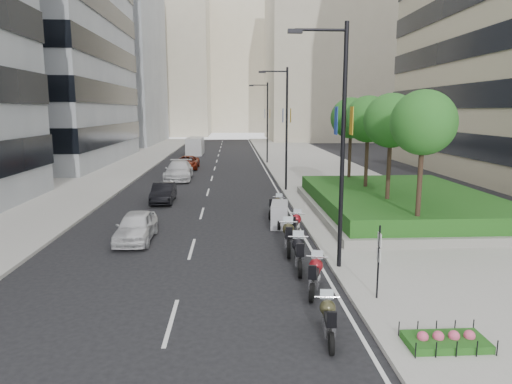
{
  "coord_description": "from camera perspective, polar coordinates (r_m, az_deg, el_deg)",
  "views": [
    {
      "loc": [
        0.28,
        -15.31,
        5.97
      ],
      "look_at": [
        1.46,
        6.76,
        2.0
      ],
      "focal_mm": 32.0,
      "sensor_mm": 36.0,
      "label": 1
    }
  ],
  "objects": [
    {
      "name": "ground",
      "position": [
        16.43,
        -3.9,
        -11.14
      ],
      "size": [
        160.0,
        160.0,
        0.0
      ],
      "primitive_type": "plane",
      "color": "black",
      "rests_on": "ground"
    },
    {
      "name": "motorcycle_6",
      "position": [
        25.81,
        2.52,
        -1.89
      ],
      "size": [
        1.06,
        2.03,
        1.08
      ],
      "rotation": [
        0.0,
        0.0,
        1.15
      ],
      "color": "black",
      "rests_on": "ground"
    },
    {
      "name": "motorcycle_4",
      "position": [
        21.78,
        4.96,
        -4.19
      ],
      "size": [
        0.9,
        2.1,
        1.08
      ],
      "rotation": [
        0.0,
        0.0,
        1.26
      ],
      "color": "black",
      "rests_on": "ground"
    },
    {
      "name": "motorcycle_2",
      "position": [
        17.45,
        5.38,
        -7.7
      ],
      "size": [
        0.78,
        2.35,
        1.17
      ],
      "rotation": [
        0.0,
        0.0,
        1.48
      ],
      "color": "black",
      "rests_on": "ground"
    },
    {
      "name": "building_cream_centre",
      "position": [
        135.95,
        -2.42,
        15.67
      ],
      "size": [
        30.0,
        24.0,
        38.0
      ],
      "primitive_type": "cube",
      "color": "#B7AD93",
      "rests_on": "ground"
    },
    {
      "name": "motorcycle_0",
      "position": [
        12.59,
        9.02,
        -15.52
      ],
      "size": [
        0.67,
        2.02,
        1.0
      ],
      "rotation": [
        0.0,
        0.0,
        1.47
      ],
      "color": "black",
      "rests_on": "ground"
    },
    {
      "name": "delivery_van",
      "position": [
        62.87,
        -7.64,
        5.63
      ],
      "size": [
        2.17,
        5.54,
        2.31
      ],
      "rotation": [
        0.0,
        0.0,
        -0.01
      ],
      "color": "#AFAFB1",
      "rests_on": "ground"
    },
    {
      "name": "tree_0",
      "position": [
        21.0,
        20.19,
        8.08
      ],
      "size": [
        2.8,
        2.8,
        6.3
      ],
      "color": "#332319",
      "rests_on": "planter"
    },
    {
      "name": "hedge",
      "position": [
        27.57,
        17.63,
        -0.79
      ],
      "size": [
        9.4,
        13.4,
        0.8
      ],
      "primitive_type": "cube",
      "color": "#234E16",
      "rests_on": "planter"
    },
    {
      "name": "lamp_post_2",
      "position": [
        51.46,
        1.25,
        9.17
      ],
      "size": [
        2.34,
        0.45,
        9.0
      ],
      "color": "black",
      "rests_on": "ground"
    },
    {
      "name": "car_d",
      "position": [
        47.65,
        -8.55,
        3.67
      ],
      "size": [
        2.22,
        4.79,
        1.33
      ],
      "primitive_type": "imported",
      "rotation": [
        0.0,
        0.0,
        -0.0
      ],
      "color": "maroon",
      "rests_on": "ground"
    },
    {
      "name": "tree_1",
      "position": [
        24.72,
        16.54,
        8.5
      ],
      "size": [
        2.8,
        2.8,
        6.3
      ],
      "color": "#332319",
      "rests_on": "planter"
    },
    {
      "name": "tree_2",
      "position": [
        28.53,
        13.85,
        8.79
      ],
      "size": [
        2.8,
        2.8,
        6.3
      ],
      "color": "#332319",
      "rests_on": "planter"
    },
    {
      "name": "car_c",
      "position": [
        40.26,
        -9.63,
        2.67
      ],
      "size": [
        2.37,
        5.6,
        1.61
      ],
      "primitive_type": "imported",
      "rotation": [
        0.0,
        0.0,
        0.02
      ],
      "color": "silver",
      "rests_on": "ground"
    },
    {
      "name": "sidewalk_left",
      "position": [
        47.31,
        -18.1,
        2.52
      ],
      "size": [
        8.0,
        100.0,
        0.15
      ],
      "primitive_type": "cube",
      "color": "#9E9B93",
      "rests_on": "ground"
    },
    {
      "name": "lamp_post_0",
      "position": [
        16.79,
        10.33,
        6.93
      ],
      "size": [
        2.34,
        0.45,
        9.0
      ],
      "color": "black",
      "rests_on": "ground"
    },
    {
      "name": "car_b",
      "position": [
        30.51,
        -11.51,
        -0.1
      ],
      "size": [
        1.4,
        3.88,
        1.27
      ],
      "primitive_type": "imported",
      "rotation": [
        0.0,
        0.0,
        0.01
      ],
      "color": "black",
      "rests_on": "ground"
    },
    {
      "name": "tree_3",
      "position": [
        32.38,
        11.79,
        9.0
      ],
      "size": [
        2.8,
        2.8,
        6.3
      ],
      "color": "#332319",
      "rests_on": "planter"
    },
    {
      "name": "parking_sign",
      "position": [
        14.76,
        15.07,
        -7.98
      ],
      "size": [
        0.06,
        0.32,
        2.5
      ],
      "color": "black",
      "rests_on": "ground"
    },
    {
      "name": "motorcycle_1",
      "position": [
        15.46,
        7.39,
        -10.3
      ],
      "size": [
        0.89,
        2.12,
        1.09
      ],
      "rotation": [
        0.0,
        0.0,
        1.27
      ],
      "color": "black",
      "rests_on": "ground"
    },
    {
      "name": "building_cream_left",
      "position": [
        117.27,
        -12.48,
        15.34
      ],
      "size": [
        26.0,
        24.0,
        34.0
      ],
      "primitive_type": "cube",
      "color": "#B7AD93",
      "rests_on": "ground"
    },
    {
      "name": "building_grey_far",
      "position": [
        89.16,
        -19.59,
        15.42
      ],
      "size": [
        22.0,
        26.0,
        30.0
      ],
      "primitive_type": "cube",
      "color": "gray",
      "rests_on": "ground"
    },
    {
      "name": "lane_centre",
      "position": [
        45.74,
        -5.28,
        2.64
      ],
      "size": [
        0.12,
        100.0,
        0.01
      ],
      "primitive_type": "cube",
      "color": "silver",
      "rests_on": "ground"
    },
    {
      "name": "car_a",
      "position": [
        21.83,
        -14.76,
        -4.19
      ],
      "size": [
        1.6,
        3.98,
        1.35
      ],
      "primitive_type": "imported",
      "rotation": [
        0.0,
        0.0,
        0.0
      ],
      "color": "silver",
      "rests_on": "ground"
    },
    {
      "name": "building_cream_right",
      "position": [
        98.49,
        10.14,
        17.04
      ],
      "size": [
        28.0,
        24.0,
        36.0
      ],
      "primitive_type": "cube",
      "color": "#B7AD93",
      "rests_on": "ground"
    },
    {
      "name": "flower_bed",
      "position": [
        12.94,
        22.63,
        -16.89
      ],
      "size": [
        2.0,
        1.0,
        0.2
      ],
      "primitive_type": "cube",
      "color": "#234E16",
      "rests_on": "sidewalk_right"
    },
    {
      "name": "motorcycle_3",
      "position": [
        19.59,
        4.06,
        -5.64
      ],
      "size": [
        0.8,
        2.39,
        1.19
      ],
      "rotation": [
        0.0,
        0.0,
        1.47
      ],
      "color": "black",
      "rests_on": "ground"
    },
    {
      "name": "sidewalk_right",
      "position": [
        46.52,
        7.77,
        2.8
      ],
      "size": [
        10.0,
        100.0,
        0.15
      ],
      "primitive_type": "cube",
      "color": "#9E9B93",
      "rests_on": "ground"
    },
    {
      "name": "motorcycle_5",
      "position": [
        23.7,
        2.96,
        -2.86
      ],
      "size": [
        1.1,
        2.18,
        1.25
      ],
      "rotation": [
        0.0,
        0.0,
        1.44
      ],
      "color": "black",
      "rests_on": "ground"
    },
    {
      "name": "lane_edge",
      "position": [
        45.83,
        1.24,
        2.7
      ],
      "size": [
        0.12,
        100.0,
        0.01
      ],
      "primitive_type": "cube",
      "color": "silver",
      "rests_on": "ground"
    },
    {
      "name": "lamp_post_1",
      "position": [
        33.55,
        3.59,
        8.62
      ],
      "size": [
        2.34,
        0.45,
        9.0
      ],
      "color": "black",
      "rests_on": "ground"
    },
    {
      "name": "planter",
      "position": [
        27.69,
        17.57,
        -2.01
      ],
      "size": [
        10.0,
        14.0,
        0.4
      ],
      "primitive_type": "cube",
      "color": "gray",
      "rests_on": "sidewalk_right"
    }
  ]
}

